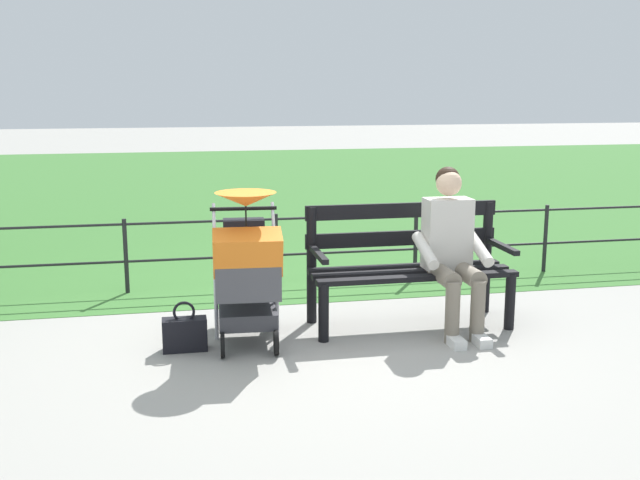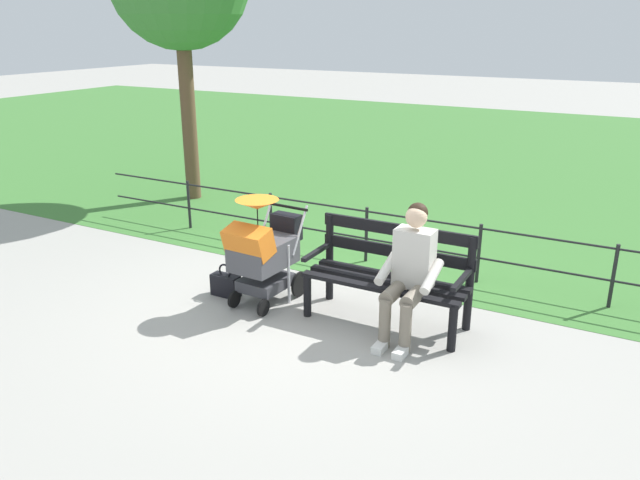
{
  "view_description": "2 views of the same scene",
  "coord_description": "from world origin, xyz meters",
  "px_view_note": "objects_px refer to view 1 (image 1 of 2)",
  "views": [
    {
      "loc": [
        0.97,
        5.51,
        1.89
      ],
      "look_at": [
        -0.13,
        0.01,
        0.74
      ],
      "focal_mm": 42.36,
      "sensor_mm": 36.0,
      "label": 1
    },
    {
      "loc": [
        -2.98,
        5.19,
        2.82
      ],
      "look_at": [
        -0.21,
        0.09,
        0.8
      ],
      "focal_mm": 35.08,
      "sensor_mm": 36.0,
      "label": 2
    }
  ],
  "objects_px": {
    "park_bench": "(407,260)",
    "handbag": "(185,333)",
    "stroller": "(247,266)",
    "person_on_bench": "(452,245)"
  },
  "relations": [
    {
      "from": "person_on_bench",
      "to": "handbag",
      "type": "bearing_deg",
      "value": 2.4
    },
    {
      "from": "person_on_bench",
      "to": "handbag",
      "type": "height_order",
      "value": "person_on_bench"
    },
    {
      "from": "handbag",
      "to": "park_bench",
      "type": "bearing_deg",
      "value": -170.12
    },
    {
      "from": "stroller",
      "to": "park_bench",
      "type": "bearing_deg",
      "value": -169.22
    },
    {
      "from": "park_bench",
      "to": "handbag",
      "type": "height_order",
      "value": "park_bench"
    },
    {
      "from": "park_bench",
      "to": "person_on_bench",
      "type": "relative_size",
      "value": 1.26
    },
    {
      "from": "person_on_bench",
      "to": "handbag",
      "type": "xyz_separation_m",
      "value": [
        2.06,
        0.09,
        -0.55
      ]
    },
    {
      "from": "park_bench",
      "to": "person_on_bench",
      "type": "height_order",
      "value": "person_on_bench"
    },
    {
      "from": "park_bench",
      "to": "handbag",
      "type": "bearing_deg",
      "value": 9.88
    },
    {
      "from": "park_bench",
      "to": "stroller",
      "type": "bearing_deg",
      "value": 10.78
    }
  ]
}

